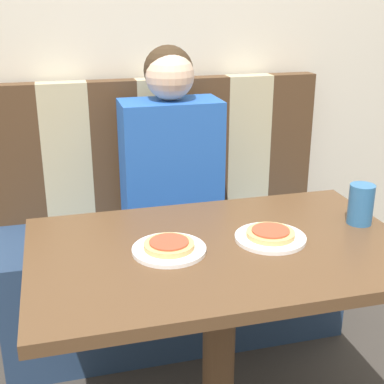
{
  "coord_description": "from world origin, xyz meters",
  "views": [
    {
      "loc": [
        -0.43,
        -1.31,
        1.37
      ],
      "look_at": [
        0.0,
        0.32,
        0.75
      ],
      "focal_mm": 50.0,
      "sensor_mm": 36.0,
      "label": 1
    }
  ],
  "objects_px": {
    "pizza_right": "(271,234)",
    "drinking_cup": "(361,204)",
    "person": "(171,144)",
    "plate_left": "(170,250)",
    "pizza_left": "(169,245)",
    "plate_right": "(271,239)"
  },
  "relations": [
    {
      "from": "person",
      "to": "plate_left",
      "type": "distance_m",
      "value": 0.68
    },
    {
      "from": "drinking_cup",
      "to": "plate_right",
      "type": "bearing_deg",
      "value": -171.41
    },
    {
      "from": "plate_right",
      "to": "pizza_left",
      "type": "height_order",
      "value": "pizza_left"
    },
    {
      "from": "person",
      "to": "pizza_left",
      "type": "distance_m",
      "value": 0.68
    },
    {
      "from": "person",
      "to": "plate_right",
      "type": "relative_size",
      "value": 3.44
    },
    {
      "from": "plate_right",
      "to": "pizza_left",
      "type": "distance_m",
      "value": 0.3
    },
    {
      "from": "plate_left",
      "to": "pizza_right",
      "type": "height_order",
      "value": "pizza_right"
    },
    {
      "from": "person",
      "to": "plate_left",
      "type": "xyz_separation_m",
      "value": [
        -0.15,
        -0.66,
        -0.12
      ]
    },
    {
      "from": "person",
      "to": "drinking_cup",
      "type": "height_order",
      "value": "person"
    },
    {
      "from": "person",
      "to": "plate_right",
      "type": "height_order",
      "value": "person"
    },
    {
      "from": "pizza_left",
      "to": "drinking_cup",
      "type": "xyz_separation_m",
      "value": [
        0.62,
        0.05,
        0.04
      ]
    },
    {
      "from": "pizza_right",
      "to": "drinking_cup",
      "type": "height_order",
      "value": "drinking_cup"
    },
    {
      "from": "plate_right",
      "to": "drinking_cup",
      "type": "bearing_deg",
      "value": 8.59
    },
    {
      "from": "plate_left",
      "to": "pizza_left",
      "type": "relative_size",
      "value": 1.47
    },
    {
      "from": "pizza_left",
      "to": "plate_right",
      "type": "bearing_deg",
      "value": -0.0
    },
    {
      "from": "plate_left",
      "to": "pizza_right",
      "type": "xyz_separation_m",
      "value": [
        0.3,
        0.0,
        0.02
      ]
    },
    {
      "from": "plate_right",
      "to": "drinking_cup",
      "type": "xyz_separation_m",
      "value": [
        0.32,
        0.05,
        0.06
      ]
    },
    {
      "from": "plate_right",
      "to": "pizza_right",
      "type": "xyz_separation_m",
      "value": [
        0.0,
        0.0,
        0.02
      ]
    },
    {
      "from": "drinking_cup",
      "to": "person",
      "type": "bearing_deg",
      "value": 127.6
    },
    {
      "from": "plate_right",
      "to": "person",
      "type": "bearing_deg",
      "value": 103.0
    },
    {
      "from": "plate_right",
      "to": "drinking_cup",
      "type": "height_order",
      "value": "drinking_cup"
    },
    {
      "from": "person",
      "to": "pizza_left",
      "type": "bearing_deg",
      "value": -103.0
    }
  ]
}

